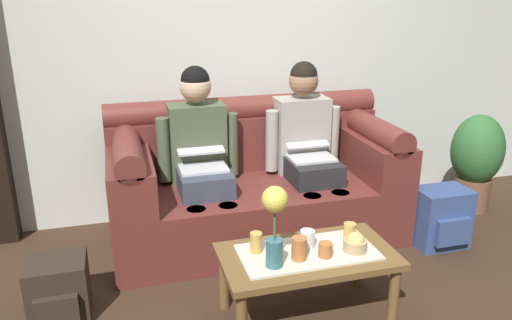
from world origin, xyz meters
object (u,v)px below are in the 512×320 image
flower_vase (275,218)px  backpack_right (441,218)px  couch (255,185)px  cup_far_left (325,250)px  person_right (306,143)px  cup_far_center (350,231)px  potted_plant (476,158)px  snack_bowl (355,243)px  person_left (200,152)px  cup_near_right (307,239)px  backpack_left (59,289)px  cup_near_left (299,248)px  cup_far_right (256,242)px  coffee_table (307,262)px

flower_vase → backpack_right: size_ratio=1.02×
couch → cup_far_left: 1.11m
person_right → flower_vase: size_ratio=2.89×
cup_far_center → potted_plant: bearing=30.4°
couch → snack_bowl: couch is taller
couch → flower_vase: (-0.21, -1.12, 0.29)m
snack_bowl → couch: bearing=102.5°
cup_far_left → couch: bearing=93.4°
person_right → snack_bowl: size_ratio=9.81×
cup_far_center → cup_far_left: 0.25m
couch → snack_bowl: bearing=-77.5°
snack_bowl → cup_far_left: bearing=-175.2°
person_left → cup_near_right: person_left is taller
cup_far_left → backpack_right: (1.12, 0.58, -0.23)m
couch → potted_plant: size_ratio=2.55×
couch → cup_far_left: bearing=-86.6°
backpack_left → couch: bearing=27.3°
cup_near_left → cup_far_right: size_ratio=1.10×
person_right → backpack_left: size_ratio=3.65×
coffee_table → cup_near_right: bearing=74.0°
couch → person_left: (-0.38, -0.00, 0.28)m
cup_near_left → backpack_left: bearing=160.6°
flower_vase → snack_bowl: size_ratio=3.39×
person_right → coffee_table: person_right is taller
cup_far_left → potted_plant: 2.02m
cup_near_left → cup_near_right: (0.08, 0.10, -0.01)m
flower_vase → person_left: bearing=98.6°
person_left → coffee_table: size_ratio=1.33×
couch → backpack_left: 1.46m
cup_far_right → backpack_left: bearing=163.8°
person_right → cup_near_right: size_ratio=12.61×
person_left → cup_far_right: (0.12, -0.96, -0.21)m
backpack_left → backpack_right: backpack_right is taller
couch → backpack_right: couch is taller
person_left → potted_plant: size_ratio=1.57×
backpack_left → backpack_right: size_ratio=0.81×
cup_far_center → backpack_left: cup_far_center is taller
flower_vase → cup_near_left: size_ratio=3.55×
backpack_right → cup_near_right: bearing=-158.5°
potted_plant → cup_near_left: bearing=-151.1°
cup_near_left → cup_near_right: cup_near_left is taller
person_left → cup_far_left: size_ratio=16.13×
snack_bowl → cup_far_left: size_ratio=1.64×
couch → flower_vase: 1.17m
cup_near_right → cup_far_left: (0.05, -0.11, -0.01)m
couch → person_right: 0.48m
cup_far_center → cup_far_left: size_ratio=1.16×
flower_vase → cup_far_center: size_ratio=4.79×
person_right → cup_far_center: size_ratio=13.85×
flower_vase → cup_far_center: 0.56m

